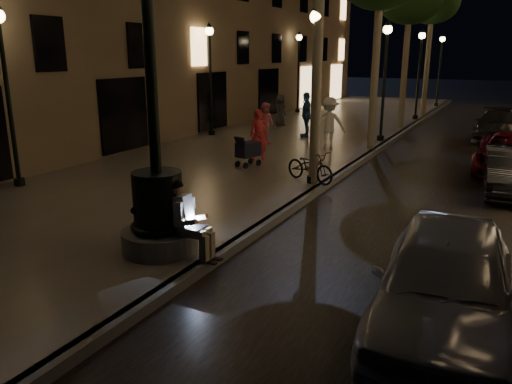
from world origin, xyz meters
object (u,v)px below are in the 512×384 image
Objects in this scene: lamp_curb_a at (315,73)px; pedestrian_dark at (280,110)px; fountain_lamppost at (158,198)px; tree_far at (433,3)px; pedestrian_red at (259,135)px; pedestrian_blue at (306,115)px; pedestrian_white at (329,123)px; lamp_curb_d at (440,61)px; lamp_left_a at (5,73)px; car_rear at (498,125)px; pedestrian_pink at (266,123)px; seated_man_laptop at (186,218)px; lamp_left_c at (299,62)px; stroller at (248,150)px; bicycle at (310,166)px; car_front at (445,281)px; car_second at (511,171)px; car_third at (511,153)px; lamp_curb_b at (385,66)px; lamp_left_b at (210,65)px; lamp_curb_c at (420,63)px.

lamp_curb_a reaches higher than pedestrian_dark.
fountain_lamppost is 24.57m from tree_far.
pedestrian_red is 5.35m from pedestrian_blue.
lamp_curb_d is at bearing -117.51° from pedestrian_white.
pedestrian_dark is (-2.40, 2.57, -0.19)m from pedestrian_blue.
lamp_left_a is 2.78× the size of pedestrian_red.
lamp_curb_a is at bearing -6.02° from pedestrian_blue.
car_rear is 10.01m from pedestrian_dark.
pedestrian_red is 1.05× the size of pedestrian_pink.
tree_far is 18.28m from lamp_curb_a.
lamp_left_c is (-7.01, 22.00, 2.30)m from seated_man_laptop.
pedestrian_pink is (-1.37, 4.09, 0.27)m from stroller.
bicycle is at bearing -90.58° from tree_far.
pedestrian_white is (-1.33, 5.19, -2.06)m from lamp_curb_a.
tree_far reaches higher than pedestrian_pink.
car_front is 0.99× the size of car_rear.
stroller is at bearing -24.13° from pedestrian_blue.
lamp_left_a is at bearing -163.43° from pedestrian_red.
car_second is 9.74m from pedestrian_blue.
lamp_left_c reaches higher than bicycle.
seated_man_laptop is at bearing 0.00° from fountain_lamppost.
seated_man_laptop is 6.11m from bicycle.
lamp_left_a is 19.60m from car_rear.
car_third is (4.86, -13.00, -5.81)m from tree_far.
lamp_curb_b is 6.32m from pedestrian_dark.
pedestrian_pink is (-3.97, -2.88, -2.21)m from lamp_curb_b.
lamp_left_b is at bearing 6.22° from pedestrian_pink.
stroller is at bearing 48.21° from lamp_left_a.
seated_man_laptop is at bearing -54.32° from stroller.
car_rear is at bearing -44.77° from lamp_curb_c.
lamp_left_a reaches higher than pedestrian_white.
pedestrian_dark is (-4.85, 16.00, -0.23)m from fountain_lamppost.
seated_man_laptop is 0.29× the size of lamp_curb_a.
lamp_curb_c is 2.49× the size of pedestrian_blue.
pedestrian_red is at bearing -24.66° from pedestrian_blue.
lamp_left_b is at bearing -164.27° from lamp_curb_b.
lamp_curb_d reaches higher than pedestrian_dark.
car_rear is (4.39, 17.73, -0.28)m from seated_man_laptop.
lamp_left_b is 1.08× the size of car_third.
pedestrian_white is (-6.27, 0.19, 0.56)m from car_third.
lamp_curb_a is 1.08× the size of car_third.
pedestrian_pink is (-4.05, -12.88, -5.41)m from tree_far.
fountain_lamppost is 1.08× the size of lamp_left_b.
lamp_curb_c reaches higher than pedestrian_pink.
lamp_left_b is (-7.10, -2.00, 0.00)m from lamp_curb_b.
pedestrian_dark is (-10.49, 5.00, 0.36)m from car_third.
fountain_lamppost reaches higher than lamp_curb_c.
lamp_curb_c is 8.00m from lamp_curb_d.
lamp_curb_d is at bearing 68.47° from lamp_left_b.
lamp_curb_d is 19.81m from car_third.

